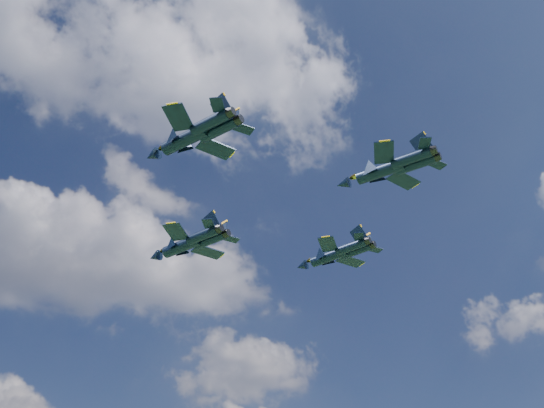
{
  "coord_description": "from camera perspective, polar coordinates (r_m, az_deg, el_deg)",
  "views": [
    {
      "loc": [
        -14.32,
        -66.93,
        9.43
      ],
      "look_at": [
        -0.56,
        7.33,
        61.53
      ],
      "focal_mm": 40.0,
      "sensor_mm": 36.0,
      "label": 1
    }
  ],
  "objects": [
    {
      "name": "jet_slot",
      "position": [
        85.32,
        9.84,
        2.98
      ],
      "size": [
        14.32,
        13.36,
        3.77
      ],
      "rotation": [
        0.0,
        0.0,
        0.84
      ],
      "color": "black"
    },
    {
      "name": "jet_lead",
      "position": [
        101.75,
        -8.68,
        -3.99
      ],
      "size": [
        15.16,
        15.35,
        4.15
      ],
      "rotation": [
        0.0,
        0.0,
        0.77
      ],
      "color": "black"
    },
    {
      "name": "jet_right",
      "position": [
        107.17,
        5.17,
        -4.98
      ],
      "size": [
        14.0,
        14.76,
        3.92
      ],
      "rotation": [
        0.0,
        0.0,
        0.74
      ],
      "color": "black"
    },
    {
      "name": "jet_left",
      "position": [
        80.43,
        -8.44,
        5.93
      ],
      "size": [
        14.33,
        14.37,
        3.9
      ],
      "rotation": [
        0.0,
        0.0,
        0.78
      ],
      "color": "black"
    }
  ]
}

